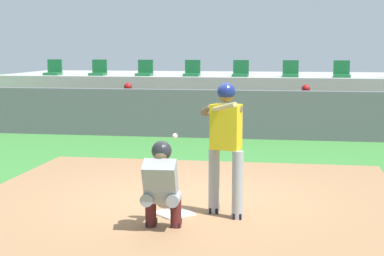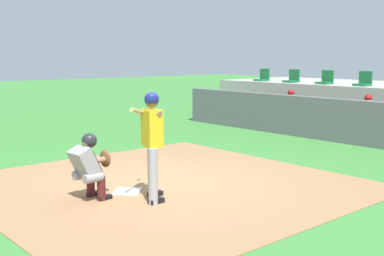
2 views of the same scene
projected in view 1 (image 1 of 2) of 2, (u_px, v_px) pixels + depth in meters
name	position (u px, v px, depth m)	size (l,w,h in m)	color
ground_plane	(184.00, 201.00, 9.24)	(80.00, 80.00, 0.00)	#387A33
dirt_infield	(184.00, 200.00, 9.24)	(6.40, 6.40, 0.01)	#936B47
home_plate	(174.00, 213.00, 8.45)	(0.44, 0.44, 0.02)	white
batter_at_plate	(225.00, 140.00, 8.25)	(0.62, 0.83, 1.80)	#99999E
catcher_crouched	(161.00, 182.00, 7.69)	(0.50, 1.48, 1.13)	gray
dugout_wall	(230.00, 114.00, 15.52)	(13.00, 0.30, 1.20)	#59595E
dugout_bench	(234.00, 124.00, 16.54)	(11.80, 0.44, 0.45)	olive
dugout_player_0	(127.00, 106.00, 16.80)	(0.49, 0.70, 1.30)	#939399
dugout_player_1	(227.00, 108.00, 16.36)	(0.49, 0.70, 1.30)	#939399
dugout_player_2	(305.00, 109.00, 16.03)	(0.49, 0.70, 1.30)	#939399
stands_platform	(245.00, 96.00, 19.81)	(15.00, 4.40, 1.40)	#9E9E99
stadium_seat_0	(54.00, 71.00, 19.15)	(0.46, 0.46, 0.48)	#196033
stadium_seat_1	(99.00, 71.00, 18.92)	(0.46, 0.46, 0.48)	#196033
stadium_seat_2	(145.00, 71.00, 18.68)	(0.46, 0.46, 0.48)	#196033
stadium_seat_3	(192.00, 72.00, 18.45)	(0.46, 0.46, 0.48)	#196033
stadium_seat_4	(241.00, 72.00, 18.21)	(0.46, 0.46, 0.48)	#196033
stadium_seat_5	(291.00, 72.00, 17.97)	(0.46, 0.46, 0.48)	#196033
stadium_seat_6	(342.00, 73.00, 17.74)	(0.46, 0.46, 0.48)	#196033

